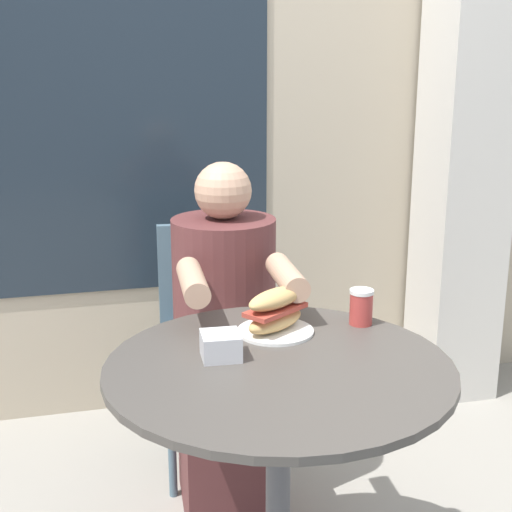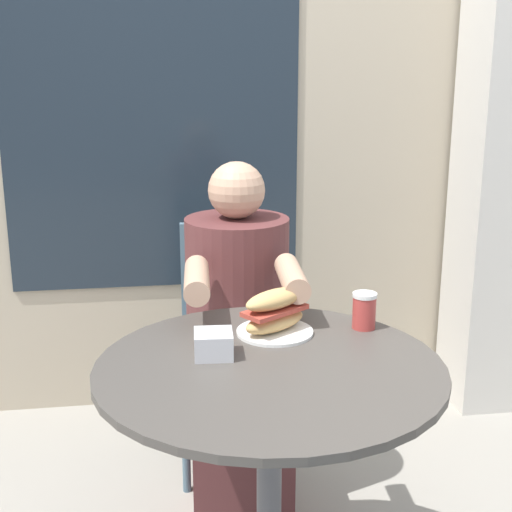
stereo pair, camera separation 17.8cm
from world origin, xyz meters
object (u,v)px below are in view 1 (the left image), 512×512
cafe_table (278,440)px  drink_cup (361,307)px  sandwich_on_plate (276,313)px  diner_chair (210,323)px  seated_diner (228,367)px

cafe_table → drink_cup: bearing=34.7°
sandwich_on_plate → drink_cup: size_ratio=2.07×
sandwich_on_plate → drink_cup: bearing=1.0°
cafe_table → diner_chair: 0.93m
diner_chair → sandwich_on_plate: bearing=96.5°
diner_chair → cafe_table: bearing=93.1°
diner_chair → seated_diner: size_ratio=0.76×
sandwich_on_plate → drink_cup: 0.24m
seated_diner → sandwich_on_plate: bearing=100.0°
cafe_table → sandwich_on_plate: 0.32m
diner_chair → drink_cup: (0.27, -0.73, 0.28)m
drink_cup → sandwich_on_plate: bearing=-179.0°
seated_diner → drink_cup: (0.28, -0.39, 0.31)m
cafe_table → seated_diner: bearing=89.8°
diner_chair → seated_diner: bearing=92.4°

